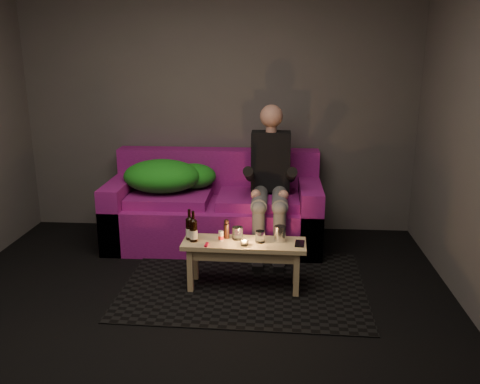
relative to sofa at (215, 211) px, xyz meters
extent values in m
plane|color=black|center=(-0.01, -1.82, -0.32)|extent=(4.50, 4.50, 0.00)
plane|color=#504D4F|center=(-0.01, 0.43, 0.98)|extent=(4.00, 0.00, 4.00)
cube|color=black|center=(0.35, -0.96, -0.31)|extent=(1.97, 1.45, 0.01)
cube|color=#7E106F|center=(0.00, -0.05, -0.10)|extent=(2.04, 0.92, 0.43)
cube|color=#7E106F|center=(0.00, 0.30, 0.33)|extent=(2.04, 0.22, 0.45)
cube|color=#7E106F|center=(-0.92, -0.05, 0.00)|extent=(0.20, 0.92, 0.63)
cube|color=#7E106F|center=(0.92, -0.05, 0.00)|extent=(0.20, 0.92, 0.63)
cube|color=#7E106F|center=(-0.43, -0.10, 0.15)|extent=(0.76, 0.61, 0.10)
cube|color=#7E106F|center=(0.43, -0.10, 0.15)|extent=(0.76, 0.61, 0.10)
ellipsoid|color=#219A1C|center=(-0.51, -0.05, 0.36)|extent=(0.73, 0.57, 0.31)
ellipsoid|color=#219A1C|center=(-0.22, 0.09, 0.32)|extent=(0.45, 0.37, 0.24)
ellipsoid|color=#219A1C|center=(-0.73, 0.07, 0.28)|extent=(0.33, 0.26, 0.16)
cube|color=black|center=(0.54, 0.00, 0.51)|extent=(0.37, 0.22, 0.56)
sphere|color=tan|center=(0.54, 0.00, 0.94)|extent=(0.21, 0.21, 0.21)
cylinder|color=#53545E|center=(0.45, -0.31, 0.22)|extent=(0.14, 0.51, 0.14)
cylinder|color=#53545E|center=(0.63, -0.31, 0.22)|extent=(0.14, 0.51, 0.14)
cylinder|color=#53545E|center=(0.45, -0.56, -0.06)|extent=(0.11, 0.11, 0.52)
cylinder|color=#53545E|center=(0.63, -0.56, -0.06)|extent=(0.11, 0.11, 0.52)
cube|color=black|center=(0.45, -0.62, -0.29)|extent=(0.09, 0.22, 0.06)
cube|color=black|center=(0.63, -0.62, -0.29)|extent=(0.09, 0.22, 0.06)
cube|color=tan|center=(0.35, -1.01, 0.06)|extent=(0.98, 0.33, 0.04)
cube|color=tan|center=(0.35, -1.01, 0.00)|extent=(0.85, 0.26, 0.09)
cube|color=tan|center=(-0.07, -1.11, -0.14)|extent=(0.05, 0.05, 0.36)
cube|color=tan|center=(-0.06, -0.89, -0.14)|extent=(0.05, 0.05, 0.36)
cube|color=tan|center=(0.76, -1.13, -0.14)|extent=(0.05, 0.05, 0.36)
cube|color=tan|center=(0.76, -0.91, -0.14)|extent=(0.05, 0.05, 0.36)
cylinder|color=black|center=(-0.09, -0.99, 0.16)|extent=(0.06, 0.06, 0.17)
cylinder|color=white|center=(-0.09, -0.99, 0.14)|extent=(0.06, 0.06, 0.07)
cone|color=black|center=(-0.09, -0.99, 0.26)|extent=(0.06, 0.06, 0.03)
cylinder|color=black|center=(-0.09, -0.99, 0.29)|extent=(0.02, 0.02, 0.08)
cylinder|color=black|center=(-0.05, -1.03, 0.16)|extent=(0.06, 0.06, 0.17)
cylinder|color=white|center=(-0.05, -1.03, 0.14)|extent=(0.06, 0.06, 0.07)
cone|color=black|center=(-0.05, -1.03, 0.26)|extent=(0.06, 0.06, 0.03)
cylinder|color=black|center=(-0.05, -1.03, 0.29)|extent=(0.02, 0.02, 0.08)
cylinder|color=silver|center=(0.16, -1.01, 0.12)|extent=(0.04, 0.04, 0.08)
cylinder|color=black|center=(0.20, -0.94, 0.14)|extent=(0.05, 0.05, 0.12)
cylinder|color=white|center=(0.29, -0.96, 0.13)|extent=(0.09, 0.09, 0.10)
cylinder|color=white|center=(0.36, -1.09, 0.10)|extent=(0.06, 0.06, 0.04)
sphere|color=orange|center=(0.36, -1.09, 0.11)|extent=(0.02, 0.02, 0.02)
cylinder|color=white|center=(0.47, -1.01, 0.13)|extent=(0.09, 0.09, 0.09)
cylinder|color=#B9BBC1|center=(0.63, -0.98, 0.14)|extent=(0.11, 0.11, 0.12)
cube|color=black|center=(0.78, -1.03, 0.08)|extent=(0.08, 0.15, 0.01)
cube|color=red|center=(0.06, -1.11, 0.09)|extent=(0.03, 0.08, 0.01)
camera|label=1|loc=(0.58, -4.73, 1.55)|focal=38.00mm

